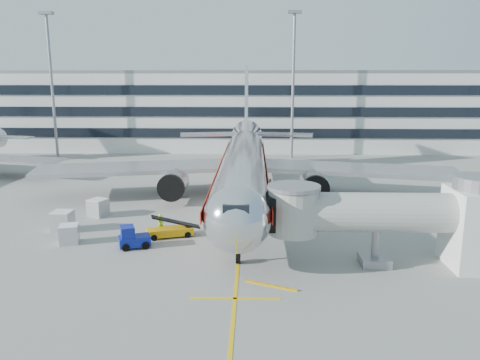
{
  "coord_description": "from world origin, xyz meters",
  "views": [
    {
      "loc": [
        1.17,
        -42.15,
        14.03
      ],
      "look_at": [
        -0.21,
        4.13,
        4.0
      ],
      "focal_mm": 35.0,
      "sensor_mm": 36.0,
      "label": 1
    }
  ],
  "objects_px": {
    "baggage_tug": "(132,238)",
    "cargo_container_right": "(98,208)",
    "cargo_container_left": "(69,234)",
    "main_jet": "(244,164)",
    "cargo_container_front": "(63,221)",
    "ramp_worker": "(161,224)",
    "belt_loader": "(170,231)"
  },
  "relations": [
    {
      "from": "cargo_container_front",
      "to": "cargo_container_right",
      "type": "bearing_deg",
      "value": 70.14
    },
    {
      "from": "belt_loader",
      "to": "cargo_container_right",
      "type": "relative_size",
      "value": 2.0
    },
    {
      "from": "belt_loader",
      "to": "cargo_container_left",
      "type": "distance_m",
      "value": 8.67
    },
    {
      "from": "cargo_container_left",
      "to": "cargo_container_right",
      "type": "distance_m",
      "value": 8.3
    },
    {
      "from": "main_jet",
      "to": "belt_loader",
      "type": "xyz_separation_m",
      "value": [
        -6.39,
        -13.69,
        -3.64
      ]
    },
    {
      "from": "baggage_tug",
      "to": "cargo_container_front",
      "type": "bearing_deg",
      "value": 150.6
    },
    {
      "from": "main_jet",
      "to": "ramp_worker",
      "type": "distance_m",
      "value": 15.35
    },
    {
      "from": "cargo_container_left",
      "to": "cargo_container_right",
      "type": "relative_size",
      "value": 0.84
    },
    {
      "from": "cargo_container_left",
      "to": "cargo_container_front",
      "type": "distance_m",
      "value": 3.95
    },
    {
      "from": "baggage_tug",
      "to": "cargo_container_left",
      "type": "xyz_separation_m",
      "value": [
        -5.77,
        0.95,
        -0.01
      ]
    },
    {
      "from": "belt_loader",
      "to": "baggage_tug",
      "type": "distance_m",
      "value": 3.93
    },
    {
      "from": "cargo_container_right",
      "to": "ramp_worker",
      "type": "height_order",
      "value": "ramp_worker"
    },
    {
      "from": "main_jet",
      "to": "belt_loader",
      "type": "relative_size",
      "value": 11.44
    },
    {
      "from": "ramp_worker",
      "to": "cargo_container_front",
      "type": "bearing_deg",
      "value": 122.6
    },
    {
      "from": "main_jet",
      "to": "cargo_container_left",
      "type": "relative_size",
      "value": 27.18
    },
    {
      "from": "belt_loader",
      "to": "cargo_container_left",
      "type": "height_order",
      "value": "belt_loader"
    },
    {
      "from": "cargo_container_front",
      "to": "cargo_container_left",
      "type": "bearing_deg",
      "value": -60.01
    },
    {
      "from": "belt_loader",
      "to": "cargo_container_right",
      "type": "distance_m",
      "value": 10.75
    },
    {
      "from": "baggage_tug",
      "to": "cargo_container_right",
      "type": "distance_m",
      "value": 11.01
    },
    {
      "from": "cargo_container_right",
      "to": "belt_loader",
      "type": "bearing_deg",
      "value": -36.38
    },
    {
      "from": "cargo_container_left",
      "to": "cargo_container_front",
      "type": "height_order",
      "value": "cargo_container_front"
    },
    {
      "from": "main_jet",
      "to": "cargo_container_front",
      "type": "xyz_separation_m",
      "value": [
        -16.81,
        -12.19,
        -3.29
      ]
    },
    {
      "from": "cargo_container_front",
      "to": "belt_loader",
      "type": "bearing_deg",
      "value": -8.17
    },
    {
      "from": "belt_loader",
      "to": "cargo_container_front",
      "type": "bearing_deg",
      "value": 171.83
    },
    {
      "from": "cargo_container_left",
      "to": "cargo_container_right",
      "type": "height_order",
      "value": "cargo_container_right"
    },
    {
      "from": "belt_loader",
      "to": "baggage_tug",
      "type": "height_order",
      "value": "belt_loader"
    },
    {
      "from": "baggage_tug",
      "to": "ramp_worker",
      "type": "xyz_separation_m",
      "value": [
        1.74,
        3.46,
        0.14
      ]
    },
    {
      "from": "baggage_tug",
      "to": "cargo_container_right",
      "type": "xyz_separation_m",
      "value": [
        -5.98,
        9.24,
        0.06
      ]
    },
    {
      "from": "belt_loader",
      "to": "baggage_tug",
      "type": "relative_size",
      "value": 1.52
    },
    {
      "from": "main_jet",
      "to": "belt_loader",
      "type": "distance_m",
      "value": 15.54
    },
    {
      "from": "main_jet",
      "to": "cargo_container_front",
      "type": "height_order",
      "value": "main_jet"
    },
    {
      "from": "main_jet",
      "to": "cargo_container_front",
      "type": "distance_m",
      "value": 21.03
    }
  ]
}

